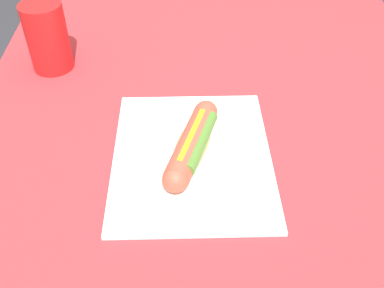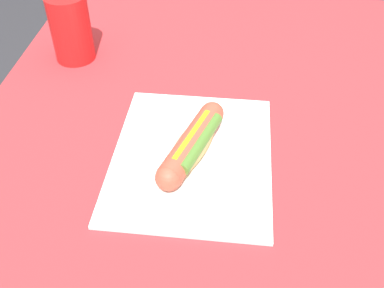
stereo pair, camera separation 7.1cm
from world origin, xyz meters
name	(u,v)px [view 1 (the left image)]	position (x,y,z in m)	size (l,w,h in m)	color
dining_table	(222,190)	(0.00, 0.00, 0.63)	(1.17, 0.91, 0.77)	brown
paper_wrapper	(192,156)	(0.05, -0.06, 0.77)	(0.32, 0.25, 0.01)	white
hot_dog	(193,144)	(0.05, -0.06, 0.80)	(0.20, 0.10, 0.05)	tan
drinking_cup	(47,37)	(-0.23, -0.34, 0.84)	(0.08, 0.08, 0.14)	red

